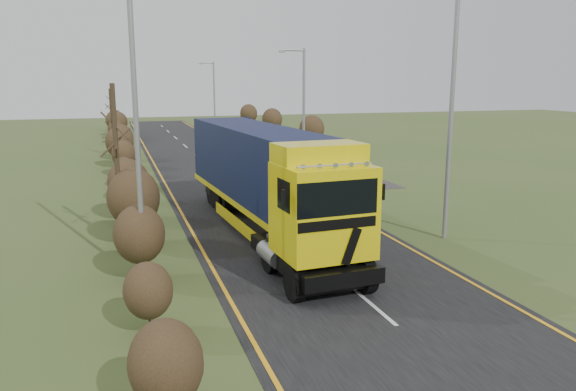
# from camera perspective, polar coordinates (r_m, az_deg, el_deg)

# --- Properties ---
(ground) EXTENTS (160.00, 160.00, 0.00)m
(ground) POSITION_cam_1_polar(r_m,az_deg,el_deg) (19.58, 3.29, -6.70)
(ground) COLOR #3C4F22
(ground) RESTS_ON ground
(road) EXTENTS (8.00, 120.00, 0.02)m
(road) POSITION_cam_1_polar(r_m,az_deg,el_deg) (28.81, -3.78, -0.68)
(road) COLOR black
(road) RESTS_ON ground
(layby) EXTENTS (6.00, 18.00, 0.02)m
(layby) POSITION_cam_1_polar(r_m,az_deg,el_deg) (40.07, 1.84, 2.85)
(layby) COLOR #2F2C2A
(layby) RESTS_ON ground
(lane_markings) EXTENTS (7.52, 116.00, 0.01)m
(lane_markings) POSITION_cam_1_polar(r_m,az_deg,el_deg) (28.52, -3.63, -0.77)
(lane_markings) COLOR #EEA316
(lane_markings) RESTS_ON road
(hedgerow) EXTENTS (2.24, 102.04, 6.05)m
(hedgerow) POSITION_cam_1_polar(r_m,az_deg,el_deg) (25.66, -15.79, 1.03)
(hedgerow) COLOR #322316
(hedgerow) RESTS_ON ground
(lorry) EXTENTS (3.48, 15.77, 4.35)m
(lorry) POSITION_cam_1_polar(r_m,az_deg,el_deg) (22.40, -2.30, 2.17)
(lorry) COLOR black
(lorry) RESTS_ON ground
(car_red_hatchback) EXTENTS (1.82, 3.81, 1.26)m
(car_red_hatchback) POSITION_cam_1_polar(r_m,az_deg,el_deg) (35.53, 1.91, 2.71)
(car_red_hatchback) COLOR #AD1108
(car_red_hatchback) RESTS_ON ground
(car_blue_sedan) EXTENTS (1.88, 4.26, 1.36)m
(car_blue_sedan) POSITION_cam_1_polar(r_m,az_deg,el_deg) (44.10, -0.16, 4.54)
(car_blue_sedan) COLOR #0A143B
(car_blue_sedan) RESTS_ON ground
(streetlight_near) EXTENTS (2.11, 0.20, 9.94)m
(streetlight_near) POSITION_cam_1_polar(r_m,az_deg,el_deg) (22.31, 16.04, 9.54)
(streetlight_near) COLOR gray
(streetlight_near) RESTS_ON ground
(streetlight_mid) EXTENTS (1.74, 0.18, 8.13)m
(streetlight_mid) POSITION_cam_1_polar(r_m,az_deg,el_deg) (36.92, 1.47, 9.03)
(streetlight_mid) COLOR gray
(streetlight_mid) RESTS_ON ground
(streetlight_far) EXTENTS (1.74, 0.18, 8.12)m
(streetlight_far) POSITION_cam_1_polar(r_m,az_deg,el_deg) (64.48, -7.59, 10.06)
(streetlight_far) COLOR gray
(streetlight_far) RESTS_ON ground
(left_pole) EXTENTS (0.16, 0.16, 10.41)m
(left_pole) POSITION_cam_1_polar(r_m,az_deg,el_deg) (16.97, -15.21, 8.02)
(left_pole) COLOR gray
(left_pole) RESTS_ON ground
(speed_sign) EXTENTS (0.58, 0.10, 2.08)m
(speed_sign) POSITION_cam_1_polar(r_m,az_deg,el_deg) (35.75, 1.21, 4.08)
(speed_sign) COLOR gray
(speed_sign) RESTS_ON ground
(warning_board) EXTENTS (0.66, 0.11, 1.73)m
(warning_board) POSITION_cam_1_polar(r_m,az_deg,el_deg) (45.85, -1.68, 5.25)
(warning_board) COLOR gray
(warning_board) RESTS_ON ground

